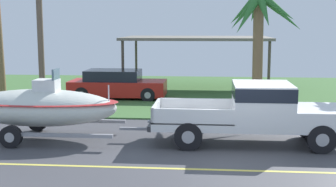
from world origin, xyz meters
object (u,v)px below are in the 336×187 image
Objects in this scene: utility_pole at (39,9)px; palm_tree_near_right at (259,20)px; boat_on_trailer at (39,107)px; parked_sedan_near at (117,85)px; pickup_truck_towing at (261,110)px; carport_awning at (196,39)px.

palm_tree_near_right is at bearing 2.13° from utility_pole.
boat_on_trailer is 1.35× the size of parked_sedan_near.
utility_pole is (-8.57, -0.32, 0.41)m from palm_tree_near_right.
pickup_truck_towing is at bearing -94.63° from palm_tree_near_right.
utility_pole is (-2.32, -3.56, 3.44)m from parked_sedan_near.
carport_awning is 7.17m from palm_tree_near_right.
palm_tree_near_right is (0.38, 4.63, 2.68)m from pickup_truck_towing.
pickup_truck_towing is 1.29× the size of parked_sedan_near.
palm_tree_near_right is at bearing -27.38° from parked_sedan_near.
carport_awning is (4.50, 11.24, 1.72)m from boat_on_trailer.
palm_tree_near_right reaches higher than carport_awning.
pickup_truck_towing is 1.17× the size of palm_tree_near_right.
parked_sedan_near is (-5.88, 7.87, -0.34)m from pickup_truck_towing.
palm_tree_near_right is at bearing 33.13° from boat_on_trailer.
pickup_truck_towing is 11.59m from carport_awning.
pickup_truck_towing is 6.72m from boat_on_trailer.
carport_awning is (3.66, 3.37, 2.05)m from parked_sedan_near.
parked_sedan_near is 5.46m from utility_pole.
utility_pole is (-1.47, 4.31, 3.11)m from boat_on_trailer.
parked_sedan_near is at bearing 83.90° from boat_on_trailer.
boat_on_trailer is 0.77× the size of utility_pole.
utility_pole reaches higher than palm_tree_near_right.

